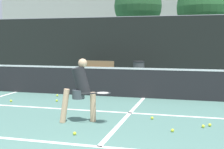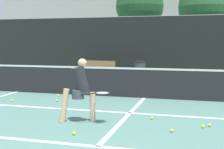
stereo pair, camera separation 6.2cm
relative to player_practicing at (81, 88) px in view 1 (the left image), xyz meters
name	(u,v)px [view 1 (the left image)]	position (x,y,z in m)	size (l,w,h in m)	color
court_baseline_near	(99,147)	(0.87, -1.46, -0.76)	(11.00, 0.10, 0.01)	white
court_service_line	(130,113)	(0.87, 1.11, -0.76)	(8.25, 0.10, 0.01)	white
court_center_mark	(128,115)	(0.87, 0.89, -0.76)	(0.10, 4.70, 0.01)	white
net	(144,82)	(0.87, 3.24, -0.25)	(11.09, 0.09, 1.07)	slate
fence_back	(162,47)	(0.87, 8.62, 0.72)	(24.00, 0.06, 2.97)	black
player_practicing	(81,88)	(0.00, 0.00, 0.00)	(1.19, 0.46, 1.41)	#DBAD84
tennis_ball_scattered_0	(172,130)	(2.01, -0.26, -0.73)	(0.07, 0.07, 0.07)	#D1E033
tennis_ball_scattered_1	(57,101)	(-1.51, 1.98, -0.73)	(0.07, 0.07, 0.07)	#D1E033
tennis_ball_scattered_2	(152,118)	(1.49, 0.62, -0.73)	(0.07, 0.07, 0.07)	#D1E033
tennis_ball_scattered_3	(57,95)	(-1.87, 2.79, -0.73)	(0.07, 0.07, 0.07)	#D1E033
tennis_ball_scattered_4	(203,126)	(2.60, 0.21, -0.73)	(0.07, 0.07, 0.07)	#D1E033
tennis_ball_scattered_7	(75,133)	(0.23, -0.94, -0.73)	(0.07, 0.07, 0.07)	#D1E033
tennis_ball_scattered_8	(210,125)	(2.73, 0.35, -0.73)	(0.07, 0.07, 0.07)	#D1E033
tennis_ball_scattered_9	(11,101)	(-2.79, 1.59, -0.73)	(0.07, 0.07, 0.07)	#D1E033
courtside_bench	(96,69)	(-2.08, 7.47, -0.29)	(1.76, 0.56, 0.86)	olive
trash_bin	(139,71)	(-0.09, 7.67, -0.32)	(0.54, 0.54, 0.87)	#3F3F42
parked_car	(169,61)	(0.92, 12.17, -0.15)	(1.86, 4.05, 1.45)	silver
tree_west	(138,6)	(-1.60, 15.66, 3.44)	(3.35, 3.35, 5.88)	brown
tree_east	(203,7)	(2.73, 12.65, 2.95)	(2.96, 2.96, 5.21)	brown
building_far	(179,27)	(0.87, 23.65, 2.31)	(36.00, 2.40, 6.15)	#B2ADA3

